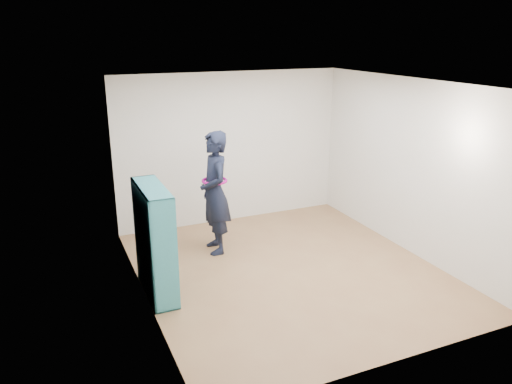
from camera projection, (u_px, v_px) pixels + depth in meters
name	position (u px, v px, depth m)	size (l,w,h in m)	color
floor	(289.00, 271.00, 7.05)	(4.50, 4.50, 0.00)	brown
ceiling	(293.00, 84.00, 6.25)	(4.50, 4.50, 0.00)	white
wall_left	(141.00, 202.00, 5.88)	(0.02, 4.50, 2.60)	silver
wall_right	(410.00, 167.00, 7.41)	(0.02, 4.50, 2.60)	silver
wall_back	(231.00, 148.00, 8.61)	(4.00, 0.02, 2.60)	silver
wall_front	(402.00, 246.00, 4.69)	(4.00, 0.02, 2.60)	silver
bookshelf	(153.00, 243.00, 6.24)	(0.31, 1.07, 1.43)	teal
person	(215.00, 193.00, 7.43)	(0.49, 0.71, 1.86)	black
smartphone	(203.00, 184.00, 7.43)	(0.02, 0.11, 0.14)	silver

